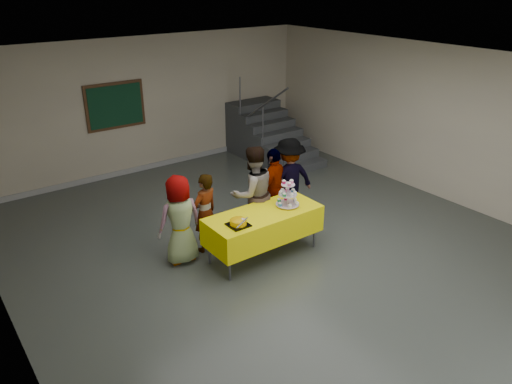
# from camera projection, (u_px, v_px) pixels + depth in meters

# --- Properties ---
(room_shell) EXTENTS (10.00, 10.04, 3.02)m
(room_shell) POSITION_uv_depth(u_px,v_px,m) (292.00, 129.00, 7.23)
(room_shell) COLOR #4C514C
(room_shell) RESTS_ON ground
(bake_table) EXTENTS (1.88, 0.78, 0.77)m
(bake_table) POSITION_uv_depth(u_px,v_px,m) (263.00, 225.00, 7.90)
(bake_table) COLOR #595960
(bake_table) RESTS_ON ground
(cupcake_stand) EXTENTS (0.38, 0.38, 0.44)m
(cupcake_stand) POSITION_uv_depth(u_px,v_px,m) (288.00, 196.00, 7.97)
(cupcake_stand) COLOR silver
(cupcake_stand) RESTS_ON bake_table
(bear_cake) EXTENTS (0.32, 0.36, 0.12)m
(bear_cake) POSITION_uv_depth(u_px,v_px,m) (238.00, 222.00, 7.39)
(bear_cake) COLOR black
(bear_cake) RESTS_ON bake_table
(schoolchild_a) EXTENTS (0.73, 0.49, 1.44)m
(schoolchild_a) POSITION_uv_depth(u_px,v_px,m) (180.00, 220.00, 7.69)
(schoolchild_a) COLOR slate
(schoolchild_a) RESTS_ON ground
(schoolchild_b) EXTENTS (0.55, 0.43, 1.34)m
(schoolchild_b) POSITION_uv_depth(u_px,v_px,m) (205.00, 213.00, 8.03)
(schoolchild_b) COLOR slate
(schoolchild_b) RESTS_ON ground
(schoolchild_c) EXTENTS (0.86, 0.70, 1.65)m
(schoolchild_c) POSITION_uv_depth(u_px,v_px,m) (253.00, 193.00, 8.35)
(schoolchild_c) COLOR slate
(schoolchild_c) RESTS_ON ground
(schoolchild_d) EXTENTS (0.93, 0.68, 1.47)m
(schoolchild_d) POSITION_uv_depth(u_px,v_px,m) (274.00, 188.00, 8.79)
(schoolchild_d) COLOR slate
(schoolchild_d) RESTS_ON ground
(schoolchild_e) EXTENTS (1.06, 0.69, 1.55)m
(schoolchild_e) POSITION_uv_depth(u_px,v_px,m) (289.00, 180.00, 9.04)
(schoolchild_e) COLOR slate
(schoolchild_e) RESTS_ON ground
(staircase) EXTENTS (1.30, 2.40, 2.04)m
(staircase) POSITION_uv_depth(u_px,v_px,m) (267.00, 136.00, 12.39)
(staircase) COLOR #424447
(staircase) RESTS_ON ground
(noticeboard) EXTENTS (1.30, 0.05, 1.00)m
(noticeboard) POSITION_uv_depth(u_px,v_px,m) (115.00, 106.00, 10.68)
(noticeboard) COLOR #472B16
(noticeboard) RESTS_ON ground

